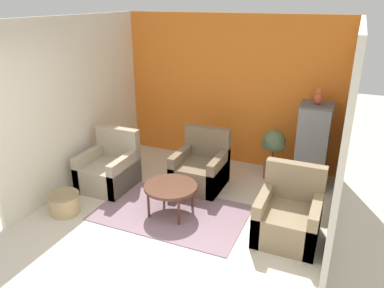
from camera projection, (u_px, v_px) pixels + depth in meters
The scene contains 13 objects.
ground_plane at pixel (133, 270), 4.24m from camera, with size 20.00×20.00×0.00m, color beige.
wall_back_accent at pixel (230, 91), 6.67m from camera, with size 4.04×0.06×2.64m.
wall_left at pixel (77, 103), 5.93m from camera, with size 0.06×3.38×2.64m.
wall_right at pixel (345, 137), 4.46m from camera, with size 0.06×3.38×2.64m.
area_rug at pixel (171, 213), 5.35m from camera, with size 2.10×1.29×0.01m.
coffee_table at pixel (171, 188), 5.21m from camera, with size 0.75×0.75×0.44m.
armchair_left at pixel (109, 170), 6.03m from camera, with size 0.76×0.81×0.91m.
armchair_right at pixel (288, 217), 4.74m from camera, with size 0.76×0.81×0.91m.
armchair_middle at pixel (201, 169), 6.04m from camera, with size 0.76×0.81×0.91m.
birdcage at pixel (312, 146), 5.95m from camera, with size 0.54×0.54×1.36m.
parrot at pixel (318, 97), 5.65m from camera, with size 0.12×0.22×0.26m.
potted_plant at pixel (273, 149), 6.20m from camera, with size 0.41×0.37×0.86m.
wicker_basket at pixel (65, 203), 5.30m from camera, with size 0.43×0.43×0.30m.
Camera 1 is at (1.97, -2.88, 2.88)m, focal length 35.00 mm.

